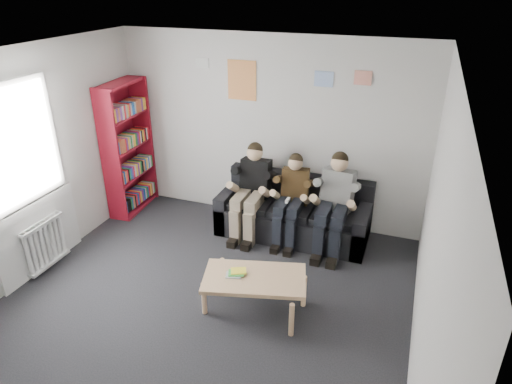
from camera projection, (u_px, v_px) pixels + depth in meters
room_shell at (186, 207)px, 4.41m from camera, size 5.00×5.00×5.00m
sofa at (294, 215)px, 6.48m from camera, size 2.10×0.86×0.81m
bookshelf at (128, 148)px, 6.89m from camera, size 0.30×0.90×2.01m
coffee_table at (254, 281)px, 4.94m from camera, size 1.10×0.60×0.44m
game_cases at (236, 273)px, 4.94m from camera, size 0.20×0.18×0.04m
person_left at (251, 192)px, 6.34m from camera, size 0.41×0.87×1.31m
person_middle at (291, 200)px, 6.18m from camera, size 0.37×0.79×1.23m
person_right at (334, 205)px, 5.98m from camera, size 0.42×0.89×1.33m
radiator at (45, 244)px, 5.68m from camera, size 0.10×0.64×0.60m
window at (29, 194)px, 5.41m from camera, size 0.05×1.30×2.36m
poster_large at (242, 80)px, 6.33m from camera, size 0.42×0.01×0.55m
poster_blue at (324, 79)px, 5.93m from camera, size 0.25×0.01×0.20m
poster_pink at (363, 78)px, 5.76m from camera, size 0.22×0.01×0.18m
poster_sign at (202, 63)px, 6.43m from camera, size 0.20×0.01×0.14m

